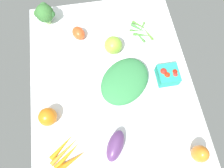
# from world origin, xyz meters

# --- Properties ---
(tablecloth) EXTENTS (1.04, 0.76, 0.02)m
(tablecloth) POSITION_xyz_m (0.00, 0.00, 0.01)
(tablecloth) COLOR white
(tablecloth) RESTS_ON ground
(eggplant) EXTENTS (0.14, 0.12, 0.06)m
(eggplant) POSITION_xyz_m (0.27, -0.03, 0.05)
(eggplant) COLOR #573368
(eggplant) RESTS_ON tablecloth
(heirloom_tomato_orange) EXTENTS (0.08, 0.08, 0.08)m
(heirloom_tomato_orange) POSITION_xyz_m (0.11, -0.30, 0.06)
(heirloom_tomato_orange) COLOR orange
(heirloom_tomato_orange) RESTS_ON tablecloth
(okra_pile) EXTENTS (0.15, 0.12, 0.02)m
(okra_pile) POSITION_xyz_m (-0.28, 0.20, 0.03)
(okra_pile) COLOR #458634
(okra_pile) RESTS_ON tablecloth
(heirloom_tomato_green) EXTENTS (0.09, 0.09, 0.09)m
(heirloom_tomato_green) POSITION_xyz_m (-0.19, 0.04, 0.06)
(heirloom_tomato_green) COLOR #89C038
(heirloom_tomato_green) RESTS_ON tablecloth
(roma_tomato) EXTENTS (0.10, 0.09, 0.06)m
(roma_tomato) POSITION_xyz_m (-0.30, -0.12, 0.05)
(roma_tomato) COLOR #E74D21
(roma_tomato) RESTS_ON tablecloth
(bell_pepper_orange) EXTENTS (0.09, 0.09, 0.09)m
(bell_pepper_orange) POSITION_xyz_m (0.36, 0.30, 0.07)
(bell_pepper_orange) COLOR orange
(bell_pepper_orange) RESTS_ON tablecloth
(leafy_greens_clump) EXTENTS (0.32, 0.32, 0.07)m
(leafy_greens_clump) POSITION_xyz_m (0.00, 0.06, 0.05)
(leafy_greens_clump) COLOR #338146
(leafy_greens_clump) RESTS_ON tablecloth
(carrot_bunch) EXTENTS (0.15, 0.15, 0.03)m
(carrot_bunch) POSITION_xyz_m (0.28, -0.23, 0.03)
(carrot_bunch) COLOR orange
(carrot_bunch) RESTS_ON tablecloth
(broccoli_head) EXTENTS (0.10, 0.11, 0.12)m
(broccoli_head) POSITION_xyz_m (-0.42, -0.28, 0.09)
(broccoli_head) COLOR #94BA75
(broccoli_head) RESTS_ON tablecloth
(berry_basket) EXTENTS (0.10, 0.10, 0.07)m
(berry_basket) POSITION_xyz_m (0.00, 0.26, 0.05)
(berry_basket) COLOR teal
(berry_basket) RESTS_ON tablecloth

